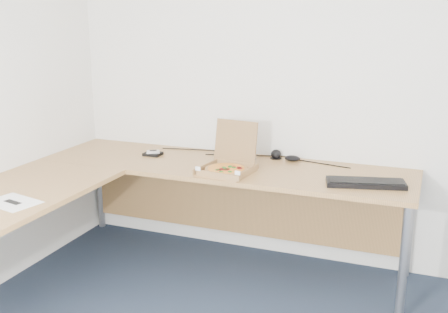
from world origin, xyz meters
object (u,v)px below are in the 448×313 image
at_px(desk, 150,181).
at_px(pizza_box, 227,167).
at_px(drinking_glass, 251,150).
at_px(wallet, 153,154).
at_px(keyboard, 366,183).

bearing_deg(desk, pizza_box, 32.55).
distance_m(drinking_glass, wallet, 0.70).
relative_size(desk, wallet, 20.83).
relative_size(drinking_glass, keyboard, 0.29).
bearing_deg(desk, wallet, 116.53).
relative_size(drinking_glass, wallet, 1.11).
relative_size(pizza_box, wallet, 2.91).
xyz_separation_m(desk, keyboard, (1.27, 0.31, 0.04)).
height_order(desk, pizza_box, pizza_box).
distance_m(desk, wallet, 0.53).
xyz_separation_m(desk, pizza_box, (0.41, 0.26, 0.07)).
xyz_separation_m(pizza_box, drinking_glass, (0.03, 0.37, 0.03)).
height_order(pizza_box, drinking_glass, pizza_box).
xyz_separation_m(pizza_box, keyboard, (0.86, 0.04, -0.02)).
distance_m(keyboard, wallet, 1.51).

